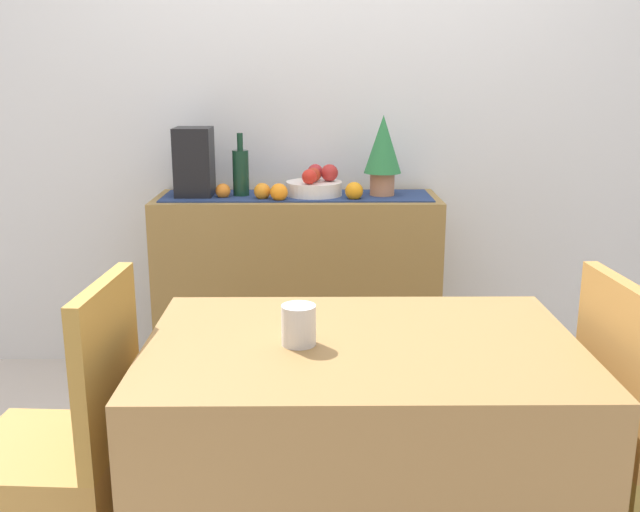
% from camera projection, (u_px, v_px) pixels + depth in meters
% --- Properties ---
extents(ground_plane, '(6.40, 6.40, 0.02)m').
position_uv_depth(ground_plane, '(334.00, 486.00, 2.53)').
color(ground_plane, beige).
rests_on(ground_plane, ground).
extents(room_wall_rear, '(6.40, 0.06, 2.70)m').
position_uv_depth(room_wall_rear, '(329.00, 85.00, 3.33)').
color(room_wall_rear, silver).
rests_on(room_wall_rear, ground).
extents(sideboard_console, '(1.26, 0.42, 0.87)m').
position_uv_depth(sideboard_console, '(298.00, 290.00, 3.31)').
color(sideboard_console, olive).
rests_on(sideboard_console, ground).
extents(table_runner, '(1.19, 0.32, 0.01)m').
position_uv_depth(table_runner, '(297.00, 196.00, 3.20)').
color(table_runner, navy).
rests_on(table_runner, sideboard_console).
extents(fruit_bowl, '(0.25, 0.25, 0.06)m').
position_uv_depth(fruit_bowl, '(314.00, 188.00, 3.19)').
color(fruit_bowl, white).
rests_on(fruit_bowl, table_runner).
extents(apple_upper, '(0.07, 0.07, 0.07)m').
position_uv_depth(apple_upper, '(309.00, 177.00, 3.10)').
color(apple_upper, red).
rests_on(apple_upper, fruit_bowl).
extents(apple_center, '(0.07, 0.07, 0.07)m').
position_uv_depth(apple_center, '(315.00, 172.00, 3.24)').
color(apple_center, '#AF282E').
rests_on(apple_center, fruit_bowl).
extents(apple_rear, '(0.08, 0.08, 0.08)m').
position_uv_depth(apple_rear, '(330.00, 173.00, 3.18)').
color(apple_rear, '#AD2826').
rests_on(apple_rear, fruit_bowl).
extents(apple_right, '(0.06, 0.06, 0.06)m').
position_uv_depth(apple_right, '(313.00, 175.00, 3.16)').
color(apple_right, '#AC2D1A').
rests_on(apple_right, fruit_bowl).
extents(wine_bottle, '(0.07, 0.07, 0.28)m').
position_uv_depth(wine_bottle, '(241.00, 172.00, 3.17)').
color(wine_bottle, '#143522').
rests_on(wine_bottle, sideboard_console).
extents(coffee_maker, '(0.16, 0.18, 0.31)m').
position_uv_depth(coffee_maker, '(194.00, 162.00, 3.16)').
color(coffee_maker, black).
rests_on(coffee_maker, sideboard_console).
extents(potted_plant, '(0.17, 0.17, 0.36)m').
position_uv_depth(potted_plant, '(383.00, 150.00, 3.15)').
color(potted_plant, tan).
rests_on(potted_plant, sideboard_console).
extents(orange_loose_end, '(0.08, 0.08, 0.08)m').
position_uv_depth(orange_loose_end, '(279.00, 192.00, 3.07)').
color(orange_loose_end, orange).
rests_on(orange_loose_end, sideboard_console).
extents(orange_loose_mid, '(0.07, 0.07, 0.07)m').
position_uv_depth(orange_loose_mid, '(223.00, 191.00, 3.14)').
color(orange_loose_mid, orange).
rests_on(orange_loose_mid, sideboard_console).
extents(orange_loose_near_bowl, '(0.08, 0.08, 0.08)m').
position_uv_depth(orange_loose_near_bowl, '(354.00, 191.00, 3.10)').
color(orange_loose_near_bowl, orange).
rests_on(orange_loose_near_bowl, sideboard_console).
extents(orange_loose_far, '(0.07, 0.07, 0.07)m').
position_uv_depth(orange_loose_far, '(262.00, 191.00, 3.11)').
color(orange_loose_far, orange).
rests_on(orange_loose_far, sideboard_console).
extents(dining_table, '(1.11, 0.74, 0.74)m').
position_uv_depth(dining_table, '(360.00, 469.00, 1.93)').
color(dining_table, olive).
rests_on(dining_table, ground).
extents(coffee_cup, '(0.09, 0.09, 0.10)m').
position_uv_depth(coffee_cup, '(299.00, 325.00, 1.80)').
color(coffee_cup, silver).
rests_on(coffee_cup, dining_table).
extents(chair_near_window, '(0.42, 0.42, 0.90)m').
position_uv_depth(chair_near_window, '(59.00, 505.00, 1.95)').
color(chair_near_window, olive).
rests_on(chair_near_window, ground).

